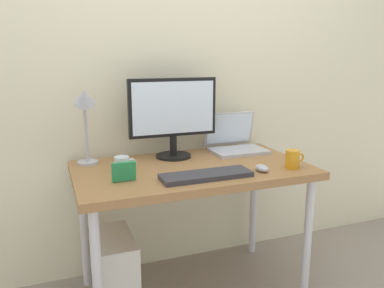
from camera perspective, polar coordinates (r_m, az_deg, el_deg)
back_wall at (r=2.33m, az=-3.64°, el=12.86°), size 4.40×0.04×2.60m
desk at (r=2.05m, az=-0.00°, el=-5.21°), size 1.21×0.69×0.73m
monitor at (r=2.16m, az=-2.80°, el=4.56°), size 0.50×0.20×0.45m
laptop at (r=2.36m, az=6.29°, el=0.40°), size 0.32×0.27×0.23m
desk_lamp at (r=2.06m, az=-15.47°, el=5.02°), size 0.11×0.16×0.43m
keyboard at (r=1.84m, az=2.12°, el=-4.63°), size 0.44×0.14×0.02m
mouse at (r=1.97m, az=10.26°, el=-3.52°), size 0.06×0.09×0.03m
coffee_mug at (r=2.05m, az=14.62°, el=-2.18°), size 0.11×0.07×0.10m
glass_cup at (r=1.94m, az=-10.22°, el=-3.00°), size 0.11×0.07×0.08m
photo_frame at (r=1.80m, az=-10.02°, el=-4.02°), size 0.11×0.02×0.09m
computer_tower at (r=2.12m, az=-11.13°, el=-18.31°), size 0.18×0.36×0.42m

